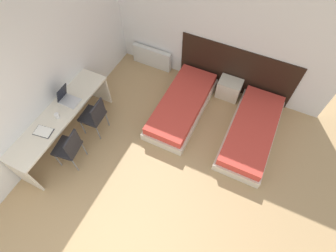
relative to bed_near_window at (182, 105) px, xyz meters
name	(u,v)px	position (x,y,z in m)	size (l,w,h in m)	color
wall_back	(211,28)	(0.07, 1.07, 1.18)	(5.06, 0.05, 2.70)	white
wall_left	(52,64)	(-1.99, -1.02, 1.18)	(0.05, 5.13, 2.70)	white
headboard_panel	(235,71)	(0.73, 1.03, 0.38)	(2.42, 0.03, 1.10)	black
bed_near_window	(182,105)	(0.00, 0.00, 0.00)	(0.86, 2.00, 0.36)	beige
bed_near_door	(251,131)	(1.46, 0.00, 0.00)	(0.86, 2.00, 0.36)	beige
nightstand	(229,89)	(0.73, 0.82, 0.04)	(0.48, 0.35, 0.43)	beige
radiator	(152,57)	(-1.20, 0.95, 0.07)	(0.95, 0.12, 0.48)	silver
desk	(61,119)	(-1.69, -1.54, 0.44)	(0.54, 2.21, 0.77)	beige
chair_near_laptop	(94,115)	(-1.28, -1.16, 0.34)	(0.43, 0.43, 0.88)	#232328
chair_near_notebook	(69,147)	(-1.28, -1.91, 0.34)	(0.46, 0.46, 0.88)	#232328
laptop	(67,98)	(-1.72, -1.23, 0.67)	(0.34, 0.25, 0.34)	silver
open_notebook	(43,132)	(-1.67, -1.94, 0.61)	(0.33, 0.24, 0.02)	black
mug	(57,116)	(-1.65, -1.60, 0.64)	(0.08, 0.08, 0.09)	white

